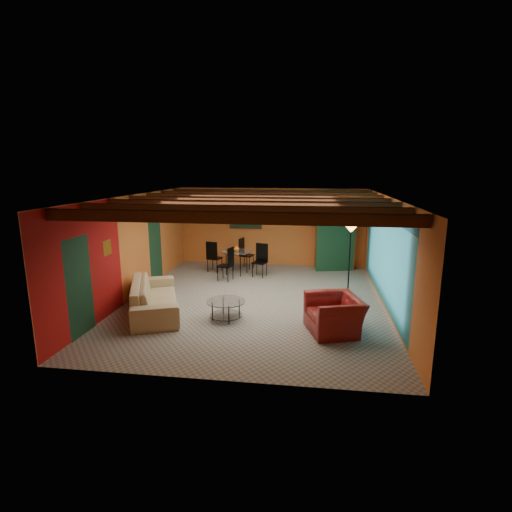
# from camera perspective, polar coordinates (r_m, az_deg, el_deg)

# --- Properties ---
(room) EXTENTS (6.52, 8.01, 2.71)m
(room) POSITION_cam_1_polar(r_m,az_deg,el_deg) (9.98, -0.07, 6.69)
(room) COLOR gray
(room) RESTS_ON ground
(sofa) EXTENTS (1.94, 2.81, 0.76)m
(sofa) POSITION_cam_1_polar(r_m,az_deg,el_deg) (9.80, -14.38, -5.68)
(sofa) COLOR tan
(sofa) RESTS_ON ground
(armchair) EXTENTS (1.33, 1.43, 0.77)m
(armchair) POSITION_cam_1_polar(r_m,az_deg,el_deg) (8.55, 11.18, -8.25)
(armchair) COLOR maroon
(armchair) RESTS_ON ground
(coffee_table) EXTENTS (1.13, 1.13, 0.45)m
(coffee_table) POSITION_cam_1_polar(r_m,az_deg,el_deg) (9.12, -4.34, -7.73)
(coffee_table) COLOR silver
(coffee_table) RESTS_ON ground
(dining_table) EXTENTS (2.47, 2.47, 1.05)m
(dining_table) POSITION_cam_1_polar(r_m,az_deg,el_deg) (12.81, -2.81, -0.32)
(dining_table) COLOR silver
(dining_table) RESTS_ON ground
(armoire) EXTENTS (1.33, 0.85, 2.15)m
(armoire) POSITION_cam_1_polar(r_m,az_deg,el_deg) (13.64, 11.29, 2.59)
(armoire) COLOR brown
(armoire) RESTS_ON ground
(floor_lamp) EXTENTS (0.53, 0.53, 1.97)m
(floor_lamp) POSITION_cam_1_polar(r_m,az_deg,el_deg) (10.72, 13.28, -0.69)
(floor_lamp) COLOR black
(floor_lamp) RESTS_ON ground
(ceiling_fan) EXTENTS (1.50, 1.50, 0.44)m
(ceiling_fan) POSITION_cam_1_polar(r_m,az_deg,el_deg) (9.87, -0.16, 6.62)
(ceiling_fan) COLOR #472614
(ceiling_fan) RESTS_ON ceiling
(painting) EXTENTS (1.05, 0.03, 0.65)m
(painting) POSITION_cam_1_polar(r_m,az_deg,el_deg) (13.98, -1.51, 5.45)
(painting) COLOR black
(painting) RESTS_ON wall_back
(potted_plant) EXTENTS (0.53, 0.49, 0.47)m
(potted_plant) POSITION_cam_1_polar(r_m,az_deg,el_deg) (13.48, 11.53, 8.09)
(potted_plant) COLOR #26661E
(potted_plant) RESTS_ON armoire
(vase) EXTENTS (0.22, 0.22, 0.19)m
(vase) POSITION_cam_1_polar(r_m,az_deg,el_deg) (12.69, -2.84, 2.42)
(vase) COLOR orange
(vase) RESTS_ON dining_table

